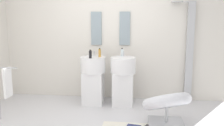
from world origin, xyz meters
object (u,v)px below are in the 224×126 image
object	(u,v)px
pedestal_sink_right	(123,79)
soap_bottle_clear	(122,53)
pedestal_sink_left	(93,78)
lounge_chair	(167,105)
towel_rack	(6,84)
soap_bottle_amber	(100,53)
shower_column	(189,50)
soap_bottle_black	(90,54)

from	to	relation	value
pedestal_sink_right	soap_bottle_clear	xyz separation A→B (m)	(-0.03, 0.15, 0.51)
pedestal_sink_left	lounge_chair	bearing A→B (deg)	-33.77
pedestal_sink_left	pedestal_sink_right	size ratio (longest dim) A/B	1.00
towel_rack	soap_bottle_amber	size ratio (longest dim) A/B	5.49
soap_bottle_clear	towel_rack	bearing A→B (deg)	-148.84
pedestal_sink_left	pedestal_sink_right	world-z (taller)	same
shower_column	soap_bottle_black	bearing A→B (deg)	-164.22
lounge_chair	soap_bottle_clear	distance (m)	1.49
pedestal_sink_left	towel_rack	xyz separation A→B (m)	(-1.28, -0.97, 0.10)
pedestal_sink_left	towel_rack	world-z (taller)	pedestal_sink_left
pedestal_sink_right	soap_bottle_amber	world-z (taller)	soap_bottle_amber
shower_column	towel_rack	bearing A→B (deg)	-157.10
pedestal_sink_left	lounge_chair	world-z (taller)	pedestal_sink_left
towel_rack	soap_bottle_black	distance (m)	1.56
pedestal_sink_right	soap_bottle_black	bearing A→B (deg)	-164.72
pedestal_sink_left	shower_column	bearing A→B (deg)	11.13
pedestal_sink_left	soap_bottle_clear	world-z (taller)	soap_bottle_clear
towel_rack	soap_bottle_clear	distance (m)	2.20
pedestal_sink_right	lounge_chair	world-z (taller)	pedestal_sink_right
pedestal_sink_right	soap_bottle_black	distance (m)	0.82
towel_rack	soap_bottle_clear	size ratio (longest dim) A/B	5.73
pedestal_sink_right	shower_column	bearing A→B (deg)	16.01
pedestal_sink_left	shower_column	size ratio (longest dim) A/B	0.52
soap_bottle_black	towel_rack	bearing A→B (deg)	-147.61
lounge_chair	soap_bottle_clear	size ratio (longest dim) A/B	6.33
soap_bottle_amber	soap_bottle_clear	xyz separation A→B (m)	(0.43, 0.13, -0.00)
pedestal_sink_right	towel_rack	bearing A→B (deg)	-152.69
pedestal_sink_left	soap_bottle_amber	bearing A→B (deg)	6.39
lounge_chair	towel_rack	world-z (taller)	towel_rack
pedestal_sink_right	shower_column	distance (m)	1.47
shower_column	soap_bottle_clear	distance (m)	1.36
soap_bottle_clear	pedestal_sink_left	bearing A→B (deg)	-165.54
soap_bottle_clear	soap_bottle_black	size ratio (longest dim) A/B	1.02
pedestal_sink_right	soap_bottle_amber	xyz separation A→B (m)	(-0.47, 0.02, 0.51)
pedestal_sink_right	lounge_chair	xyz separation A→B (m)	(0.76, -0.91, -0.18)
lounge_chair	towel_rack	xyz separation A→B (m)	(-2.64, -0.06, 0.28)
pedestal_sink_left	soap_bottle_black	distance (m)	0.54
soap_bottle_amber	towel_rack	bearing A→B (deg)	-145.13
soap_bottle_clear	lounge_chair	bearing A→B (deg)	-53.16
pedestal_sink_right	soap_bottle_amber	bearing A→B (deg)	178.14
pedestal_sink_right	soap_bottle_black	xyz separation A→B (m)	(-0.61, -0.17, 0.51)
lounge_chair	soap_bottle_amber	size ratio (longest dim) A/B	6.07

